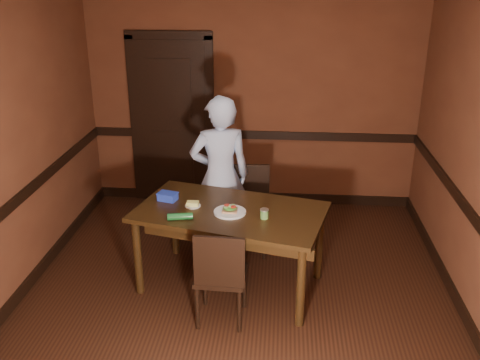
% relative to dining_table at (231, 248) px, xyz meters
% --- Properties ---
extents(floor, '(4.00, 4.50, 0.01)m').
position_rel_dining_table_xyz_m(floor, '(0.08, -0.26, -0.40)').
color(floor, black).
rests_on(floor, ground).
extents(wall_back, '(4.00, 0.02, 2.70)m').
position_rel_dining_table_xyz_m(wall_back, '(0.08, 1.99, 0.95)').
color(wall_back, '#5B2E1B').
rests_on(wall_back, ground).
extents(wall_front, '(4.00, 0.02, 2.70)m').
position_rel_dining_table_xyz_m(wall_front, '(0.08, -2.51, 0.95)').
color(wall_front, '#5B2E1B').
rests_on(wall_front, ground).
extents(wall_left, '(0.02, 4.50, 2.70)m').
position_rel_dining_table_xyz_m(wall_left, '(-1.92, -0.26, 0.95)').
color(wall_left, '#5B2E1B').
rests_on(wall_left, ground).
extents(dado_back, '(4.00, 0.03, 0.10)m').
position_rel_dining_table_xyz_m(dado_back, '(0.08, 1.98, 0.50)').
color(dado_back, black).
rests_on(dado_back, ground).
extents(dado_left, '(0.03, 4.50, 0.10)m').
position_rel_dining_table_xyz_m(dado_left, '(-1.90, -0.26, 0.50)').
color(dado_left, black).
rests_on(dado_left, ground).
extents(dado_right, '(0.03, 4.50, 0.10)m').
position_rel_dining_table_xyz_m(dado_right, '(2.07, -0.26, 0.50)').
color(dado_right, black).
rests_on(dado_right, ground).
extents(baseboard_back, '(4.00, 0.03, 0.12)m').
position_rel_dining_table_xyz_m(baseboard_back, '(0.08, 1.98, -0.34)').
color(baseboard_back, black).
rests_on(baseboard_back, ground).
extents(baseboard_left, '(0.03, 4.50, 0.12)m').
position_rel_dining_table_xyz_m(baseboard_left, '(-1.90, -0.26, -0.34)').
color(baseboard_left, black).
rests_on(baseboard_left, ground).
extents(baseboard_right, '(0.03, 4.50, 0.12)m').
position_rel_dining_table_xyz_m(baseboard_right, '(2.07, -0.26, -0.34)').
color(baseboard_right, black).
rests_on(baseboard_right, ground).
extents(door, '(1.05, 0.07, 2.20)m').
position_rel_dining_table_xyz_m(door, '(-0.92, 1.96, 0.70)').
color(door, black).
rests_on(door, ground).
extents(dining_table, '(1.87, 1.33, 0.79)m').
position_rel_dining_table_xyz_m(dining_table, '(0.00, 0.00, 0.00)').
color(dining_table, black).
rests_on(dining_table, floor).
extents(chair_far, '(0.44, 0.44, 0.91)m').
position_rel_dining_table_xyz_m(chair_far, '(0.11, 0.69, 0.06)').
color(chair_far, black).
rests_on(chair_far, floor).
extents(chair_near, '(0.43, 0.43, 0.89)m').
position_rel_dining_table_xyz_m(chair_near, '(-0.03, -0.52, 0.05)').
color(chair_near, black).
rests_on(chair_near, floor).
extents(person, '(0.70, 0.55, 1.69)m').
position_rel_dining_table_xyz_m(person, '(-0.17, 0.67, 0.45)').
color(person, '#A9BDE2').
rests_on(person, floor).
extents(sandwich_plate, '(0.29, 0.29, 0.07)m').
position_rel_dining_table_xyz_m(sandwich_plate, '(0.00, -0.06, 0.42)').
color(sandwich_plate, silver).
rests_on(sandwich_plate, dining_table).
extents(sauce_jar, '(0.08, 0.08, 0.09)m').
position_rel_dining_table_xyz_m(sauce_jar, '(0.32, -0.15, 0.44)').
color(sauce_jar, '#58873E').
rests_on(sauce_jar, dining_table).
extents(cheese_saucer, '(0.14, 0.14, 0.05)m').
position_rel_dining_table_xyz_m(cheese_saucer, '(-0.35, 0.05, 0.41)').
color(cheese_saucer, silver).
rests_on(cheese_saucer, dining_table).
extents(food_tub, '(0.21, 0.17, 0.08)m').
position_rel_dining_table_xyz_m(food_tub, '(-0.61, 0.17, 0.43)').
color(food_tub, blue).
rests_on(food_tub, dining_table).
extents(wrapped_veg, '(0.23, 0.10, 0.06)m').
position_rel_dining_table_xyz_m(wrapped_veg, '(-0.42, -0.23, 0.43)').
color(wrapped_veg, '#155020').
rests_on(wrapped_veg, dining_table).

